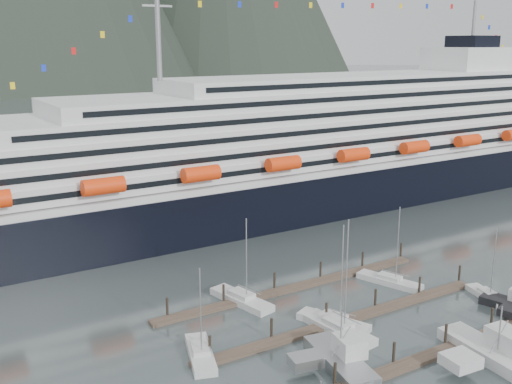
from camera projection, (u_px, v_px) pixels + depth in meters
ground at (390, 321)px, 83.29m from camera, size 1600.00×1600.00×0.00m
cruise_ship at (321, 154)px, 140.99m from camera, size 210.00×30.40×50.30m
dock_near at (418, 360)px, 72.50m from camera, size 48.18×2.28×3.20m
dock_mid at (348, 319)px, 83.24m from camera, size 48.18×2.28×3.20m
dock_far at (294, 287)px, 93.98m from camera, size 48.18×2.28×3.20m
sailboat_a at (201, 355)px, 73.40m from camera, size 5.62×9.92×12.60m
sailboat_b at (338, 330)px, 79.75m from camera, size 4.28×11.75×16.59m
sailboat_c at (333, 322)px, 81.79m from camera, size 6.63×10.46×15.09m
sailboat_d at (389, 281)px, 95.85m from camera, size 5.90×10.95×13.45m
sailboat_e at (242, 300)px, 88.92m from camera, size 5.19×11.61×13.87m
sailboat_h at (487, 296)px, 90.50m from camera, size 4.25×8.09×11.63m
trawler_b at (339, 360)px, 71.20m from camera, size 9.64×12.60×7.89m
trawler_c at (496, 355)px, 72.15m from camera, size 11.44×16.16×8.16m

